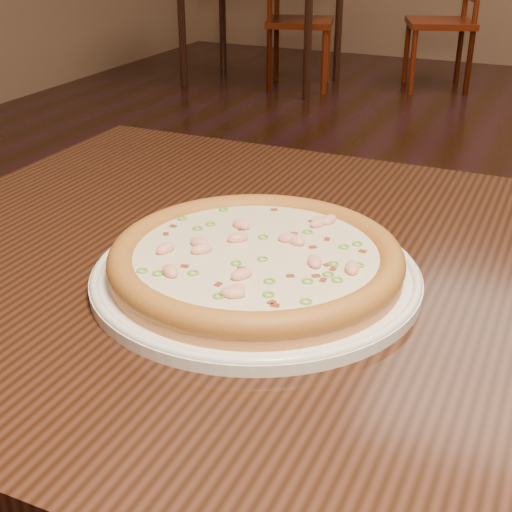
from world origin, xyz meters
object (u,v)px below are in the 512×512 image
at_px(hero_table, 372,361).
at_px(plate, 256,274).
at_px(pizza, 256,259).
at_px(chair_b, 449,22).
at_px(chair_a, 292,21).

xyz_separation_m(hero_table, plate, (-0.12, -0.05, 0.11)).
height_order(plate, pizza, pizza).
bearing_deg(hero_table, pizza, -157.34).
xyz_separation_m(hero_table, pizza, (-0.12, -0.05, 0.13)).
distance_m(hero_table, chair_b, 4.37).
distance_m(pizza, chair_b, 4.41).
xyz_separation_m(pizza, chair_a, (-1.55, 3.98, -0.34)).
height_order(chair_a, chair_b, same).
distance_m(plate, chair_b, 4.40).
bearing_deg(chair_a, hero_table, -67.02).
bearing_deg(pizza, hero_table, 22.66).
xyz_separation_m(plate, pizza, (0.00, -0.00, 0.02)).
bearing_deg(chair_a, plate, -68.76).
bearing_deg(plate, chair_b, 97.64).
xyz_separation_m(hero_table, chair_b, (-0.70, 4.30, -0.21)).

